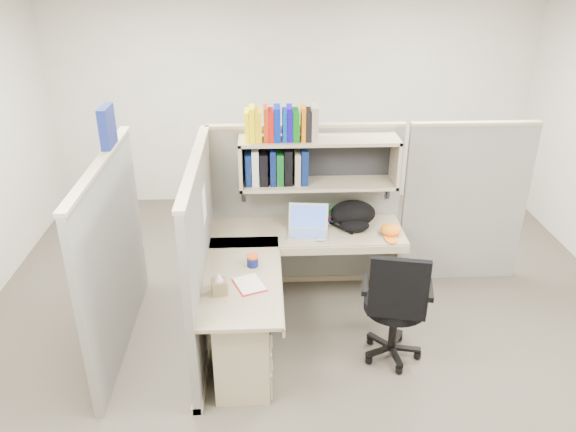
{
  "coord_description": "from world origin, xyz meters",
  "views": [
    {
      "loc": [
        -0.38,
        -3.96,
        3.05
      ],
      "look_at": [
        -0.19,
        0.25,
        1.03
      ],
      "focal_mm": 35.0,
      "sensor_mm": 36.0,
      "label": 1
    }
  ],
  "objects_px": {
    "desk": "(264,313)",
    "snack_canister": "(253,261)",
    "laptop": "(308,222)",
    "backpack": "(354,216)",
    "task_chair": "(394,322)"
  },
  "relations": [
    {
      "from": "laptop",
      "to": "task_chair",
      "type": "xyz_separation_m",
      "value": [
        0.63,
        -0.85,
        -0.49
      ]
    },
    {
      "from": "laptop",
      "to": "snack_canister",
      "type": "bearing_deg",
      "value": -126.0
    },
    {
      "from": "desk",
      "to": "backpack",
      "type": "relative_size",
      "value": 4.24
    },
    {
      "from": "backpack",
      "to": "laptop",
      "type": "bearing_deg",
      "value": 174.17
    },
    {
      "from": "desk",
      "to": "task_chair",
      "type": "distance_m",
      "value": 1.04
    },
    {
      "from": "desk",
      "to": "task_chair",
      "type": "bearing_deg",
      "value": -3.98
    },
    {
      "from": "backpack",
      "to": "task_chair",
      "type": "height_order",
      "value": "task_chair"
    },
    {
      "from": "laptop",
      "to": "snack_canister",
      "type": "distance_m",
      "value": 0.72
    },
    {
      "from": "desk",
      "to": "snack_canister",
      "type": "height_order",
      "value": "snack_canister"
    },
    {
      "from": "laptop",
      "to": "task_chair",
      "type": "bearing_deg",
      "value": -46.87
    },
    {
      "from": "desk",
      "to": "snack_canister",
      "type": "distance_m",
      "value": 0.43
    },
    {
      "from": "desk",
      "to": "backpack",
      "type": "xyz_separation_m",
      "value": [
        0.83,
        0.89,
        0.41
      ]
    },
    {
      "from": "backpack",
      "to": "task_chair",
      "type": "bearing_deg",
      "value": -99.19
    },
    {
      "from": "desk",
      "to": "laptop",
      "type": "distance_m",
      "value": 0.97
    },
    {
      "from": "backpack",
      "to": "desk",
      "type": "bearing_deg",
      "value": -153.9
    }
  ]
}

